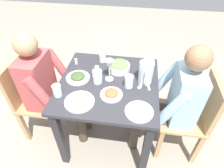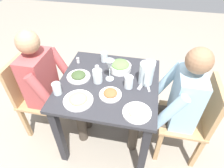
{
  "view_description": "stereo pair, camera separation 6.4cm",
  "coord_description": "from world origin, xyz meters",
  "px_view_note": "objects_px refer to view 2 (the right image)",
  "views": [
    {
      "loc": [
        1.22,
        0.21,
        1.81
      ],
      "look_at": [
        0.02,
        0.03,
        0.74
      ],
      "focal_mm": 30.65,
      "sensor_mm": 36.0,
      "label": 1
    },
    {
      "loc": [
        1.21,
        0.28,
        1.81
      ],
      "look_at": [
        0.02,
        0.03,
        0.74
      ],
      "focal_mm": 30.65,
      "sensor_mm": 36.0,
      "label": 2
    }
  ],
  "objects_px": {
    "dining_table": "(109,94)",
    "chair_far": "(193,117)",
    "plate_beans": "(137,112)",
    "salad_bowl": "(120,66)",
    "water_glass_near_left": "(152,66)",
    "water_glass_far_right": "(129,82)",
    "water_pitcher": "(146,73)",
    "plate_fries": "(78,99)",
    "salt_shaker": "(78,60)",
    "water_glass_center": "(57,89)",
    "chair_near": "(34,93)",
    "plate_rice_curry": "(110,94)",
    "diner_near": "(50,85)",
    "oil_carafe": "(98,76)",
    "water_glass_near_right": "(104,57)",
    "plate_dolmas": "(79,76)",
    "diner_far": "(172,102)",
    "wine_glass": "(110,66)"
  },
  "relations": [
    {
      "from": "water_pitcher",
      "to": "plate_beans",
      "type": "distance_m",
      "value": 0.37
    },
    {
      "from": "plate_fries",
      "to": "oil_carafe",
      "type": "relative_size",
      "value": 1.4
    },
    {
      "from": "water_glass_near_right",
      "to": "salt_shaker",
      "type": "bearing_deg",
      "value": -71.21
    },
    {
      "from": "plate_fries",
      "to": "water_glass_far_right",
      "type": "bearing_deg",
      "value": 123.76
    },
    {
      "from": "plate_rice_curry",
      "to": "plate_fries",
      "type": "height_order",
      "value": "plate_fries"
    },
    {
      "from": "plate_dolmas",
      "to": "salt_shaker",
      "type": "height_order",
      "value": "salt_shaker"
    },
    {
      "from": "plate_beans",
      "to": "water_glass_center",
      "type": "xyz_separation_m",
      "value": [
        -0.08,
        -0.64,
        0.03
      ]
    },
    {
      "from": "plate_dolmas",
      "to": "plate_beans",
      "type": "height_order",
      "value": "plate_dolmas"
    },
    {
      "from": "chair_far",
      "to": "salad_bowl",
      "type": "xyz_separation_m",
      "value": [
        -0.22,
        -0.69,
        0.3
      ]
    },
    {
      "from": "plate_dolmas",
      "to": "water_glass_far_right",
      "type": "xyz_separation_m",
      "value": [
        0.04,
        0.45,
        0.04
      ]
    },
    {
      "from": "dining_table",
      "to": "water_glass_near_right",
      "type": "relative_size",
      "value": 9.24
    },
    {
      "from": "salt_shaker",
      "to": "water_pitcher",
      "type": "bearing_deg",
      "value": 75.96
    },
    {
      "from": "water_glass_near_left",
      "to": "water_glass_center",
      "type": "distance_m",
      "value": 0.85
    },
    {
      "from": "chair_far",
      "to": "plate_rice_curry",
      "type": "xyz_separation_m",
      "value": [
        0.13,
        -0.71,
        0.27
      ]
    },
    {
      "from": "dining_table",
      "to": "water_glass_center",
      "type": "distance_m",
      "value": 0.47
    },
    {
      "from": "water_glass_center",
      "to": "salt_shaker",
      "type": "bearing_deg",
      "value": 177.68
    },
    {
      "from": "salad_bowl",
      "to": "water_glass_far_right",
      "type": "bearing_deg",
      "value": 26.37
    },
    {
      "from": "water_pitcher",
      "to": "plate_rice_curry",
      "type": "height_order",
      "value": "water_pitcher"
    },
    {
      "from": "chair_near",
      "to": "diner_near",
      "type": "bearing_deg",
      "value": 90.0
    },
    {
      "from": "diner_near",
      "to": "salt_shaker",
      "type": "relative_size",
      "value": 21.58
    },
    {
      "from": "salad_bowl",
      "to": "oil_carafe",
      "type": "height_order",
      "value": "oil_carafe"
    },
    {
      "from": "water_glass_near_right",
      "to": "plate_fries",
      "type": "bearing_deg",
      "value": -7.06
    },
    {
      "from": "dining_table",
      "to": "water_glass_far_right",
      "type": "xyz_separation_m",
      "value": [
        0.03,
        0.17,
        0.19
      ]
    },
    {
      "from": "water_pitcher",
      "to": "plate_fries",
      "type": "relative_size",
      "value": 0.83
    },
    {
      "from": "oil_carafe",
      "to": "chair_near",
      "type": "bearing_deg",
      "value": -88.88
    },
    {
      "from": "water_glass_center",
      "to": "chair_near",
      "type": "bearing_deg",
      "value": -116.21
    },
    {
      "from": "plate_fries",
      "to": "salt_shaker",
      "type": "height_order",
      "value": "salt_shaker"
    },
    {
      "from": "water_glass_far_right",
      "to": "wine_glass",
      "type": "relative_size",
      "value": 0.55
    },
    {
      "from": "chair_far",
      "to": "salad_bowl",
      "type": "relative_size",
      "value": 4.32
    },
    {
      "from": "diner_far",
      "to": "plate_fries",
      "type": "distance_m",
      "value": 0.78
    },
    {
      "from": "plate_dolmas",
      "to": "water_glass_near_left",
      "type": "xyz_separation_m",
      "value": [
        -0.23,
        0.62,
        0.03
      ]
    },
    {
      "from": "water_glass_far_right",
      "to": "plate_rice_curry",
      "type": "bearing_deg",
      "value": -45.09
    },
    {
      "from": "dining_table",
      "to": "plate_rice_curry",
      "type": "xyz_separation_m",
      "value": [
        0.15,
        0.05,
        0.15
      ]
    },
    {
      "from": "plate_beans",
      "to": "water_glass_near_left",
      "type": "xyz_separation_m",
      "value": [
        -0.54,
        0.07,
        0.03
      ]
    },
    {
      "from": "dining_table",
      "to": "chair_far",
      "type": "xyz_separation_m",
      "value": [
        0.02,
        0.76,
        -0.12
      ]
    },
    {
      "from": "diner_near",
      "to": "diner_far",
      "type": "bearing_deg",
      "value": 89.96
    },
    {
      "from": "diner_near",
      "to": "oil_carafe",
      "type": "xyz_separation_m",
      "value": [
        -0.01,
        0.46,
        0.17
      ]
    },
    {
      "from": "chair_near",
      "to": "diner_far",
      "type": "height_order",
      "value": "diner_far"
    },
    {
      "from": "water_glass_near_right",
      "to": "water_glass_far_right",
      "type": "bearing_deg",
      "value": 40.27
    },
    {
      "from": "water_pitcher",
      "to": "plate_beans",
      "type": "height_order",
      "value": "water_pitcher"
    },
    {
      "from": "plate_dolmas",
      "to": "water_glass_far_right",
      "type": "height_order",
      "value": "water_glass_far_right"
    },
    {
      "from": "water_glass_near_left",
      "to": "water_glass_far_right",
      "type": "bearing_deg",
      "value": -32.55
    },
    {
      "from": "water_glass_center",
      "to": "diner_far",
      "type": "bearing_deg",
      "value": 101.66
    },
    {
      "from": "salad_bowl",
      "to": "wine_glass",
      "type": "bearing_deg",
      "value": -23.37
    },
    {
      "from": "salt_shaker",
      "to": "water_glass_center",
      "type": "bearing_deg",
      "value": -2.32
    },
    {
      "from": "plate_beans",
      "to": "salad_bowl",
      "type": "bearing_deg",
      "value": -157.01
    },
    {
      "from": "diner_near",
      "to": "plate_rice_curry",
      "type": "height_order",
      "value": "diner_near"
    },
    {
      "from": "chair_far",
      "to": "water_pitcher",
      "type": "xyz_separation_m",
      "value": [
        -0.09,
        -0.45,
        0.35
      ]
    },
    {
      "from": "oil_carafe",
      "to": "water_pitcher",
      "type": "bearing_deg",
      "value": 100.19
    },
    {
      "from": "plate_beans",
      "to": "plate_fries",
      "type": "xyz_separation_m",
      "value": [
        -0.03,
        -0.45,
        0.0
      ]
    }
  ]
}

